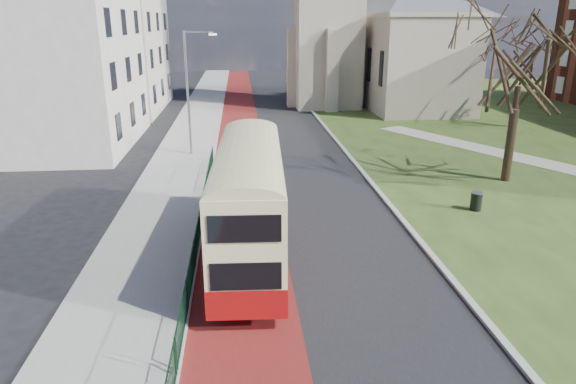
{
  "coord_description": "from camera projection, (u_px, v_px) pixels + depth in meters",
  "views": [
    {
      "loc": [
        -1.14,
        -16.34,
        8.7
      ],
      "look_at": [
        0.74,
        3.58,
        2.0
      ],
      "focal_mm": 32.0,
      "sensor_mm": 36.0,
      "label": 1
    }
  ],
  "objects": [
    {
      "name": "kerb_east",
      "position": [
        335.0,
        138.0,
        39.58
      ],
      "size": [
        0.25,
        80.0,
        0.13
      ],
      "primitive_type": "cube",
      "color": "#999993",
      "rests_on": "ground"
    },
    {
      "name": "bus",
      "position": [
        249.0,
        198.0,
        19.06
      ],
      "size": [
        2.84,
        10.35,
        4.29
      ],
      "rotation": [
        0.0,
        0.0,
        -0.05
      ],
      "color": "maroon",
      "rests_on": "ground"
    },
    {
      "name": "pavement_west",
      "position": [
        187.0,
        148.0,
        36.7
      ],
      "size": [
        4.0,
        120.0,
        0.12
      ],
      "primitive_type": "cube",
      "color": "gray",
      "rests_on": "ground"
    },
    {
      "name": "road_carriageway",
      "position": [
        277.0,
        146.0,
        37.3
      ],
      "size": [
        9.0,
        120.0,
        0.01
      ],
      "primitive_type": "cube",
      "color": "black",
      "rests_on": "ground"
    },
    {
      "name": "pedestrian_railing",
      "position": [
        200.0,
        224.0,
        21.62
      ],
      "size": [
        0.07,
        24.0,
        1.12
      ],
      "color": "#0B341D",
      "rests_on": "ground"
    },
    {
      "name": "ground",
      "position": [
        277.0,
        277.0,
        18.28
      ],
      "size": [
        160.0,
        160.0,
        0.0
      ],
      "primitive_type": "plane",
      "color": "black",
      "rests_on": "ground"
    },
    {
      "name": "winter_tree_far",
      "position": [
        523.0,
        53.0,
        42.14
      ],
      "size": [
        6.16,
        6.16,
        8.86
      ],
      "rotation": [
        0.0,
        0.0,
        0.02
      ],
      "color": "#322019",
      "rests_on": "grass_green"
    },
    {
      "name": "street_block_near",
      "position": [
        53.0,
        54.0,
        35.74
      ],
      "size": [
        10.3,
        14.3,
        13.0
      ],
      "color": "beige",
      "rests_on": "ground"
    },
    {
      "name": "streetlamp",
      "position": [
        190.0,
        87.0,
        33.43
      ],
      "size": [
        2.13,
        0.18,
        8.0
      ],
      "color": "gray",
      "rests_on": "pavement_west"
    },
    {
      "name": "winter_tree_near",
      "position": [
        523.0,
        49.0,
        26.98
      ],
      "size": [
        8.53,
        8.53,
        10.47
      ],
      "rotation": [
        0.0,
        0.0,
        0.23
      ],
      "color": "#332619",
      "rests_on": "grass_green"
    },
    {
      "name": "kerb_west",
      "position": [
        215.0,
        147.0,
        36.88
      ],
      "size": [
        0.25,
        120.0,
        0.13
      ],
      "primitive_type": "cube",
      "color": "#999993",
      "rests_on": "ground"
    },
    {
      "name": "street_block_far",
      "position": [
        109.0,
        52.0,
        51.09
      ],
      "size": [
        10.3,
        16.3,
        11.5
      ],
      "color": "beige",
      "rests_on": "ground"
    },
    {
      "name": "bus_lane",
      "position": [
        240.0,
        147.0,
        37.06
      ],
      "size": [
        3.4,
        120.0,
        0.01
      ],
      "primitive_type": "cube",
      "color": "#591414",
      "rests_on": "ground"
    },
    {
      "name": "litter_bin",
      "position": [
        476.0,
        201.0,
        24.53
      ],
      "size": [
        0.71,
        0.71,
        0.92
      ],
      "rotation": [
        0.0,
        0.0,
        -0.27
      ],
      "color": "black",
      "rests_on": "grass_green"
    }
  ]
}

